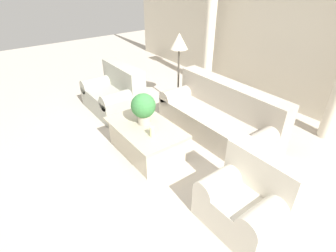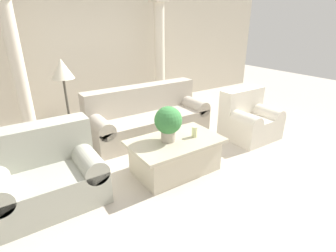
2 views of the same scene
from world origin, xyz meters
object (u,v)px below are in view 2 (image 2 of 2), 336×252
object	(u,v)px
sofa_long	(147,117)
coffee_table	(175,155)
loveseat	(45,174)
potted_plant	(168,122)
floor_lamp	(63,76)
armchair	(249,119)

from	to	relation	value
sofa_long	coffee_table	xyz separation A→B (m)	(-0.31, -1.31, -0.10)
loveseat	coffee_table	size ratio (longest dim) A/B	0.96
potted_plant	floor_lamp	bearing A→B (deg)	123.17
potted_plant	loveseat	bearing A→B (deg)	169.70
sofa_long	coffee_table	distance (m)	1.35
loveseat	floor_lamp	bearing A→B (deg)	62.03
sofa_long	floor_lamp	bearing A→B (deg)	173.49
potted_plant	floor_lamp	world-z (taller)	floor_lamp
coffee_table	armchair	distance (m)	1.79
loveseat	sofa_long	bearing A→B (deg)	27.16
sofa_long	coffee_table	world-z (taller)	sofa_long
coffee_table	potted_plant	distance (m)	0.52
loveseat	potted_plant	bearing A→B (deg)	-10.30
potted_plant	armchair	bearing A→B (deg)	5.28
loveseat	coffee_table	bearing A→B (deg)	-11.17
coffee_table	floor_lamp	xyz separation A→B (m)	(-1.02, 1.46, 0.98)
floor_lamp	armchair	xyz separation A→B (m)	(2.79, -1.25, -0.88)
potted_plant	floor_lamp	size ratio (longest dim) A/B	0.33
potted_plant	armchair	xyz separation A→B (m)	(1.86, 0.17, -0.41)
coffee_table	floor_lamp	size ratio (longest dim) A/B	0.85
sofa_long	loveseat	bearing A→B (deg)	-152.84
sofa_long	loveseat	size ratio (longest dim) A/B	1.79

